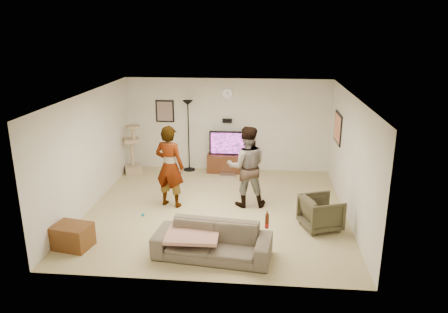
# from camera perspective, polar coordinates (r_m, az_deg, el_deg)

# --- Properties ---
(floor) EXTENTS (5.50, 5.50, 0.02)m
(floor) POSITION_cam_1_polar(r_m,az_deg,el_deg) (9.43, -1.00, -7.07)
(floor) COLOR tan
(floor) RESTS_ON ground
(ceiling) EXTENTS (5.50, 5.50, 0.02)m
(ceiling) POSITION_cam_1_polar(r_m,az_deg,el_deg) (8.71, -1.09, 8.23)
(ceiling) COLOR white
(ceiling) RESTS_ON wall_back
(wall_back) EXTENTS (5.50, 0.04, 2.50)m
(wall_back) POSITION_cam_1_polar(r_m,az_deg,el_deg) (11.64, 0.45, 4.20)
(wall_back) COLOR beige
(wall_back) RESTS_ON floor
(wall_front) EXTENTS (5.50, 0.04, 2.50)m
(wall_front) POSITION_cam_1_polar(r_m,az_deg,el_deg) (6.43, -3.75, -6.85)
(wall_front) COLOR beige
(wall_front) RESTS_ON floor
(wall_left) EXTENTS (0.04, 5.50, 2.50)m
(wall_left) POSITION_cam_1_polar(r_m,az_deg,el_deg) (9.68, -17.45, 0.70)
(wall_left) COLOR beige
(wall_left) RESTS_ON floor
(wall_right) EXTENTS (0.04, 5.50, 2.50)m
(wall_right) POSITION_cam_1_polar(r_m,az_deg,el_deg) (9.12, 16.41, -0.20)
(wall_right) COLOR beige
(wall_right) RESTS_ON floor
(wall_clock) EXTENTS (0.26, 0.04, 0.26)m
(wall_clock) POSITION_cam_1_polar(r_m,az_deg,el_deg) (11.44, 0.45, 8.32)
(wall_clock) COLOR white
(wall_clock) RESTS_ON wall_back
(wall_speaker) EXTENTS (0.25, 0.10, 0.10)m
(wall_speaker) POSITION_cam_1_polar(r_m,az_deg,el_deg) (11.55, 0.43, 4.77)
(wall_speaker) COLOR black
(wall_speaker) RESTS_ON wall_back
(picture_back) EXTENTS (0.42, 0.03, 0.52)m
(picture_back) POSITION_cam_1_polar(r_m,az_deg,el_deg) (11.81, -7.85, 5.97)
(picture_back) COLOR #806A62
(picture_back) RESTS_ON wall_back
(picture_right) EXTENTS (0.03, 0.78, 0.62)m
(picture_right) POSITION_cam_1_polar(r_m,az_deg,el_deg) (10.57, 14.85, 3.68)
(picture_right) COLOR #E58861
(picture_right) RESTS_ON wall_right
(tv_stand) EXTENTS (1.19, 0.45, 0.49)m
(tv_stand) POSITION_cam_1_polar(r_m,az_deg,el_deg) (11.66, 0.73, -0.88)
(tv_stand) COLOR #412212
(tv_stand) RESTS_ON floor
(console_box) EXTENTS (0.40, 0.30, 0.07)m
(console_box) POSITION_cam_1_polar(r_m,az_deg,el_deg) (11.36, 0.47, -2.51)
(console_box) COLOR silver
(console_box) RESTS_ON floor
(tv) EXTENTS (1.08, 0.08, 0.64)m
(tv) POSITION_cam_1_polar(r_m,az_deg,el_deg) (11.50, 0.74, 1.81)
(tv) COLOR black
(tv) RESTS_ON tv_stand
(tv_screen) EXTENTS (0.99, 0.01, 0.56)m
(tv_screen) POSITION_cam_1_polar(r_m,az_deg,el_deg) (11.46, 0.72, 1.75)
(tv_screen) COLOR #EF34DC
(tv_screen) RESTS_ON tv
(floor_lamp) EXTENTS (0.32, 0.32, 1.93)m
(floor_lamp) POSITION_cam_1_polar(r_m,az_deg,el_deg) (11.64, -4.72, 2.71)
(floor_lamp) COLOR black
(floor_lamp) RESTS_ON floor
(cat_tree) EXTENTS (0.57, 0.57, 1.34)m
(cat_tree) POSITION_cam_1_polar(r_m,az_deg,el_deg) (11.72, -12.11, 0.97)
(cat_tree) COLOR tan
(cat_tree) RESTS_ON floor
(person_left) EXTENTS (0.76, 0.61, 1.82)m
(person_left) POSITION_cam_1_polar(r_m,az_deg,el_deg) (9.38, -7.22, -1.32)
(person_left) COLOR #B6B6C1
(person_left) RESTS_ON floor
(person_right) EXTENTS (0.94, 0.77, 1.79)m
(person_right) POSITION_cam_1_polar(r_m,az_deg,el_deg) (9.35, 3.02, -1.35)
(person_right) COLOR #34477E
(person_right) RESTS_ON floor
(sofa) EXTENTS (2.08, 1.01, 0.59)m
(sofa) POSITION_cam_1_polar(r_m,az_deg,el_deg) (7.53, -1.55, -11.15)
(sofa) COLOR brown
(sofa) RESTS_ON floor
(throw_blanket) EXTENTS (0.91, 0.72, 0.06)m
(throw_blanket) POSITION_cam_1_polar(r_m,az_deg,el_deg) (7.53, -4.20, -10.32)
(throw_blanket) COLOR tan
(throw_blanket) RESTS_ON sofa
(beer_bottle) EXTENTS (0.06, 0.06, 0.25)m
(beer_bottle) POSITION_cam_1_polar(r_m,az_deg,el_deg) (7.29, 5.72, -8.53)
(beer_bottle) COLOR #4E1B08
(beer_bottle) RESTS_ON sofa
(armchair) EXTENTS (0.92, 0.91, 0.66)m
(armchair) POSITION_cam_1_polar(r_m,az_deg,el_deg) (8.68, 12.73, -7.30)
(armchair) COLOR #3B3825
(armchair) RESTS_ON floor
(side_table) EXTENTS (0.73, 0.60, 0.43)m
(side_table) POSITION_cam_1_polar(r_m,az_deg,el_deg) (8.31, -19.47, -9.92)
(side_table) COLOR #522F13
(side_table) RESTS_ON floor
(toy_ball) EXTENTS (0.06, 0.06, 0.06)m
(toy_ball) POSITION_cam_1_polar(r_m,az_deg,el_deg) (9.26, -10.69, -7.58)
(toy_ball) COLOR #0E8EB1
(toy_ball) RESTS_ON floor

